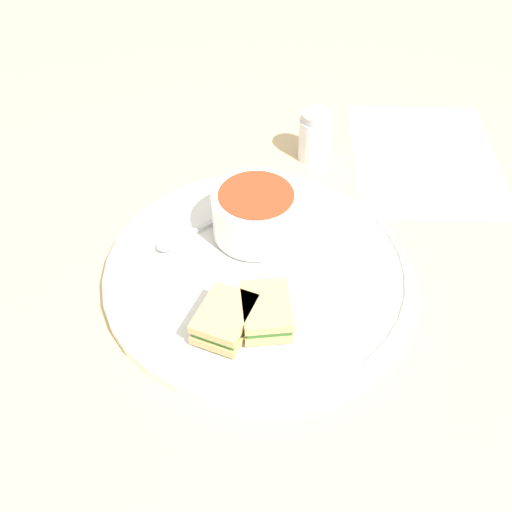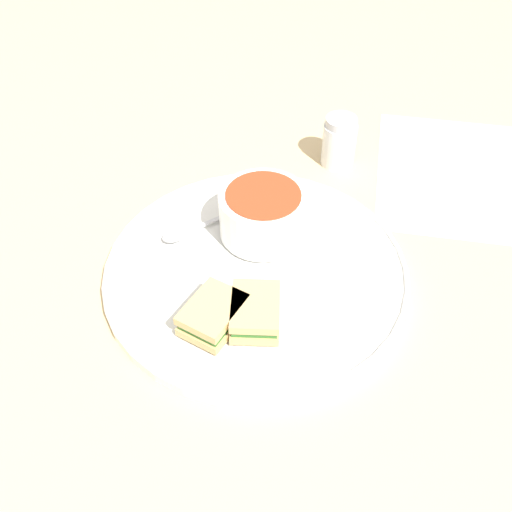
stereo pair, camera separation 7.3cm
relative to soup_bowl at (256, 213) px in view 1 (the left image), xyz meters
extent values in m
plane|color=#D1B27F|center=(0.03, -0.06, -0.05)|extent=(2.40, 2.40, 0.00)
cylinder|color=white|center=(0.03, -0.06, -0.04)|extent=(0.38, 0.38, 0.01)
torus|color=white|center=(0.03, -0.06, -0.03)|extent=(0.38, 0.38, 0.01)
cylinder|color=white|center=(0.00, 0.00, -0.03)|extent=(0.06, 0.06, 0.01)
cylinder|color=white|center=(0.00, 0.00, 0.00)|extent=(0.11, 0.11, 0.06)
cylinder|color=red|center=(0.00, 0.00, 0.03)|extent=(0.09, 0.09, 0.01)
cube|color=silver|center=(-0.07, -0.02, -0.03)|extent=(0.04, 0.09, 0.00)
ellipsoid|color=silver|center=(-0.09, -0.07, -0.03)|extent=(0.04, 0.04, 0.01)
cube|color=tan|center=(0.04, -0.16, -0.03)|extent=(0.06, 0.08, 0.01)
cube|color=#33702D|center=(0.04, -0.16, -0.02)|extent=(0.05, 0.07, 0.01)
cube|color=tan|center=(0.04, -0.16, -0.01)|extent=(0.06, 0.08, 0.01)
cube|color=tan|center=(0.08, -0.13, -0.03)|extent=(0.08, 0.09, 0.01)
cube|color=#33702D|center=(0.08, -0.13, -0.02)|extent=(0.08, 0.08, 0.01)
cube|color=tan|center=(0.08, -0.13, -0.01)|extent=(0.08, 0.09, 0.01)
cylinder|color=silver|center=(-0.01, 0.21, -0.02)|extent=(0.05, 0.05, 0.07)
cylinder|color=#B7B7BC|center=(-0.01, 0.21, 0.02)|extent=(0.05, 0.05, 0.01)
cube|color=white|center=(0.15, 0.28, -0.05)|extent=(0.32, 0.35, 0.00)
camera|label=1|loc=(0.26, -0.51, 0.50)|focal=42.00mm
camera|label=2|loc=(0.32, -0.47, 0.50)|focal=42.00mm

